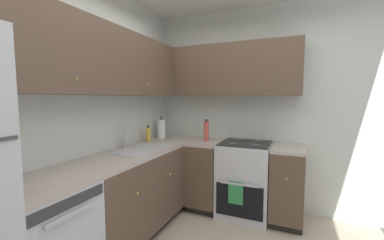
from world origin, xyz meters
TOP-DOWN VIEW (x-y plane):
  - wall_back at (0.00, 1.43)m, footprint 3.54×0.05m
  - wall_right at (1.75, 0.00)m, footprint 0.05×2.91m
  - lower_cabinets_back at (0.44, 1.11)m, footprint 1.35×0.62m
  - countertop_back at (0.44, 1.11)m, footprint 2.56×0.60m
  - lower_cabinets_right at (1.42, 0.12)m, footprint 0.62×1.39m
  - countertop_right at (1.42, 0.12)m, footprint 0.60×1.39m
  - oven_range at (1.44, 0.09)m, footprint 0.68×0.62m
  - upper_cabinets_back at (0.28, 1.25)m, footprint 2.24×0.34m
  - upper_cabinets_right at (1.56, 0.43)m, footprint 0.32×1.94m
  - sink at (0.64, 1.08)m, footprint 0.70×0.40m
  - faucet at (0.64, 1.28)m, footprint 0.07×0.16m
  - soap_bottle at (1.07, 1.29)m, footprint 0.06×0.06m
  - paper_towel_roll at (1.36, 1.27)m, footprint 0.11×0.11m
  - oil_bottle at (1.42, 0.61)m, footprint 0.06×0.06m

SIDE VIEW (x-z plane):
  - lower_cabinets_right at x=1.42m, z-range 0.00..0.88m
  - lower_cabinets_back at x=0.44m, z-range 0.00..0.88m
  - oven_range at x=1.44m, z-range -0.07..1.00m
  - sink at x=0.64m, z-range 0.82..0.92m
  - countertop_back at x=0.44m, z-range 0.88..0.91m
  - countertop_right at x=1.42m, z-range 0.88..0.91m
  - soap_bottle at x=1.07m, z-range 0.90..1.12m
  - paper_towel_roll at x=1.36m, z-range 0.88..1.20m
  - oil_bottle at x=1.42m, z-range 0.91..1.19m
  - faucet at x=0.64m, z-range 0.94..1.17m
  - wall_back at x=0.00m, z-range 0.00..2.67m
  - wall_right at x=1.75m, z-range 0.00..2.67m
  - upper_cabinets_back at x=0.28m, z-range 1.51..2.17m
  - upper_cabinets_right at x=1.56m, z-range 1.51..2.17m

